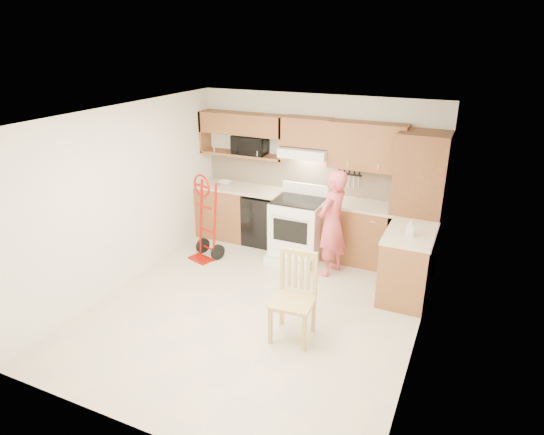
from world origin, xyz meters
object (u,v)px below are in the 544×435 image
Objects in this scene: hand_truck at (204,222)px; dining_chair at (293,299)px; person at (332,223)px; range at (297,225)px; microwave at (250,145)px.

hand_truck is 2.48m from dining_chair.
dining_chair is at bearing 17.91° from person.
hand_truck is at bearing -154.75° from range.
microwave reaches higher than range.
hand_truck reaches higher than range.
range is at bearing 105.91° from dining_chair.
hand_truck is (-1.96, -0.35, -0.17)m from person.
hand_truck is at bearing 141.53° from dining_chair.
person is 2.00m from hand_truck.
person is (1.68, -0.74, -0.85)m from microwave.
person is at bearing 88.58° from dining_chair.
microwave is at bearing 121.14° from dining_chair.
dining_chair is at bearing -69.52° from range.
person is (0.65, -0.27, 0.23)m from range.
hand_truck is at bearing -107.16° from microwave.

